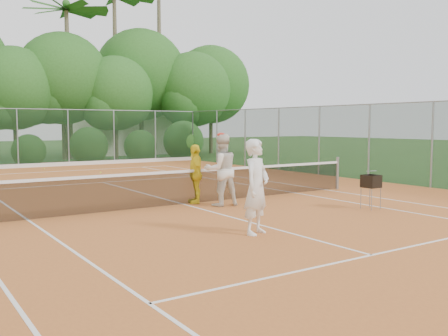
# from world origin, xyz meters

# --- Properties ---
(ground) EXTENTS (120.00, 120.00, 0.00)m
(ground) POSITION_xyz_m (0.00, 0.00, 0.00)
(ground) COLOR #254819
(ground) RESTS_ON ground
(clay_court) EXTENTS (18.00, 36.00, 0.02)m
(clay_court) POSITION_xyz_m (0.00, 0.00, 0.01)
(clay_court) COLOR #BA662B
(clay_court) RESTS_ON ground
(club_building) EXTENTS (8.00, 5.00, 3.00)m
(club_building) POSITION_xyz_m (9.00, 24.00, 1.50)
(club_building) COLOR beige
(club_building) RESTS_ON ground
(tennis_net) EXTENTS (11.97, 0.10, 1.10)m
(tennis_net) POSITION_xyz_m (0.00, 0.00, 0.53)
(tennis_net) COLOR gray
(tennis_net) RESTS_ON clay_court
(player_white) EXTENTS (0.83, 0.70, 1.92)m
(player_white) POSITION_xyz_m (-0.62, -4.01, 0.98)
(player_white) COLOR white
(player_white) RESTS_ON clay_court
(player_center_grp) EXTENTS (1.05, 0.87, 1.99)m
(player_center_grp) POSITION_xyz_m (0.74, -0.67, 1.00)
(player_center_grp) COLOR silver
(player_center_grp) RESTS_ON clay_court
(player_yellow) EXTENTS (0.71, 1.05, 1.65)m
(player_yellow) POSITION_xyz_m (0.39, 0.11, 0.85)
(player_yellow) COLOR yellow
(player_yellow) RESTS_ON clay_court
(ball_hopper) EXTENTS (0.39, 0.39, 0.90)m
(ball_hopper) POSITION_xyz_m (3.69, -3.30, 0.73)
(ball_hopper) COLOR gray
(ball_hopper) RESTS_ON clay_court
(stray_ball_a) EXTENTS (0.07, 0.07, 0.07)m
(stray_ball_a) POSITION_xyz_m (1.21, 9.95, 0.05)
(stray_ball_a) COLOR #D4F037
(stray_ball_a) RESTS_ON clay_court
(stray_ball_b) EXTENTS (0.07, 0.07, 0.07)m
(stray_ball_b) POSITION_xyz_m (-0.44, 13.33, 0.05)
(stray_ball_b) COLOR #C5D130
(stray_ball_b) RESTS_ON clay_court
(stray_ball_c) EXTENTS (0.07, 0.07, 0.07)m
(stray_ball_c) POSITION_xyz_m (3.89, 8.21, 0.05)
(stray_ball_c) COLOR #B9D631
(stray_ball_c) RESTS_ON clay_court
(court_markings) EXTENTS (11.03, 23.83, 0.01)m
(court_markings) POSITION_xyz_m (0.00, 0.00, 0.02)
(court_markings) COLOR white
(court_markings) RESTS_ON clay_court
(fence_back) EXTENTS (18.07, 0.07, 3.00)m
(fence_back) POSITION_xyz_m (0.00, 15.00, 1.52)
(fence_back) COLOR #19381E
(fence_back) RESTS_ON clay_court
(fence_right) EXTENTS (0.07, 33.07, 3.00)m
(fence_right) POSITION_xyz_m (9.00, -1.50, 1.52)
(fence_right) COLOR #19381E
(fence_right) RESTS_ON clay_court
(tropical_treeline) EXTENTS (32.10, 8.49, 15.03)m
(tropical_treeline) POSITION_xyz_m (1.43, 20.22, 5.11)
(tropical_treeline) COLOR brown
(tropical_treeline) RESTS_ON ground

